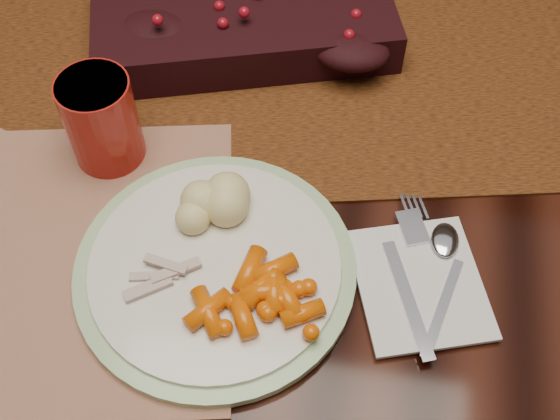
% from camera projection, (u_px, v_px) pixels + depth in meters
% --- Properties ---
extents(floor, '(5.00, 5.00, 0.00)m').
position_uv_depth(floor, '(290.00, 322.00, 1.51)').
color(floor, black).
rests_on(floor, ground).
extents(dining_table, '(1.80, 1.00, 0.75)m').
position_uv_depth(dining_table, '(293.00, 227.00, 1.20)').
color(dining_table, black).
rests_on(dining_table, floor).
extents(table_runner, '(1.93, 0.77, 0.00)m').
position_uv_depth(table_runner, '(335.00, 76.00, 0.88)').
color(table_runner, black).
rests_on(table_runner, dining_table).
extents(centerpiece, '(0.42, 0.29, 0.08)m').
position_uv_depth(centerpiece, '(243.00, 13.00, 0.89)').
color(centerpiece, black).
rests_on(centerpiece, table_runner).
extents(placemat_main, '(0.54, 0.44, 0.00)m').
position_uv_depth(placemat_main, '(0.00, 260.00, 0.73)').
color(placemat_main, brown).
rests_on(placemat_main, dining_table).
extents(dinner_plate, '(0.33, 0.33, 0.02)m').
position_uv_depth(dinner_plate, '(215.00, 268.00, 0.71)').
color(dinner_plate, silver).
rests_on(dinner_plate, placemat_main).
extents(baby_carrots, '(0.12, 0.10, 0.02)m').
position_uv_depth(baby_carrots, '(259.00, 292.00, 0.68)').
color(baby_carrots, '#D35304').
rests_on(baby_carrots, dinner_plate).
extents(mashed_potatoes, '(0.10, 0.09, 0.05)m').
position_uv_depth(mashed_potatoes, '(208.00, 197.00, 0.72)').
color(mashed_potatoes, '#E9DB83').
rests_on(mashed_potatoes, dinner_plate).
extents(turkey_shreds, '(0.08, 0.07, 0.01)m').
position_uv_depth(turkey_shreds, '(161.00, 276.00, 0.69)').
color(turkey_shreds, '#CFAB9D').
rests_on(turkey_shreds, dinner_plate).
extents(napkin, '(0.16, 0.17, 0.00)m').
position_uv_depth(napkin, '(420.00, 284.00, 0.71)').
color(napkin, silver).
rests_on(napkin, placemat_main).
extents(fork, '(0.09, 0.17, 0.00)m').
position_uv_depth(fork, '(409.00, 280.00, 0.70)').
color(fork, '#ABACCA').
rests_on(fork, napkin).
extents(spoon, '(0.07, 0.15, 0.00)m').
position_uv_depth(spoon, '(443.00, 286.00, 0.70)').
color(spoon, '#AFAEC6').
rests_on(spoon, napkin).
extents(red_cup, '(0.09, 0.09, 0.11)m').
position_uv_depth(red_cup, '(102.00, 120.00, 0.76)').
color(red_cup, '#9E1A12').
rests_on(red_cup, placemat_main).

